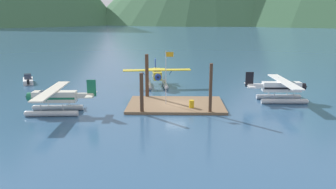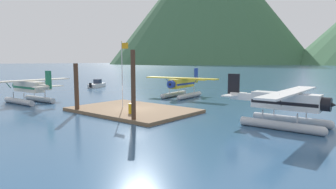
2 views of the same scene
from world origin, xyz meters
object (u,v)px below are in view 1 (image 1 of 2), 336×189
(boat_white_open_west, at_px, (28,80))
(seaplane_white_stbd_fwd, at_px, (282,89))
(flagpole, at_px, (167,71))
(seaplane_yellow_bow_left, at_px, (157,76))
(fuel_drum, at_px, (192,104))
(seaplane_cream_port_aft, at_px, (55,100))

(boat_white_open_west, bearing_deg, seaplane_white_stbd_fwd, -17.07)
(flagpole, relative_size, seaplane_yellow_bow_left, 0.62)
(flagpole, distance_m, seaplane_yellow_bow_left, 12.60)
(seaplane_yellow_bow_left, relative_size, seaplane_white_stbd_fwd, 1.01)
(flagpole, distance_m, fuel_drum, 4.91)
(flagpole, height_order, seaplane_cream_port_aft, flagpole)
(fuel_drum, relative_size, boat_white_open_west, 0.19)
(boat_white_open_west, bearing_deg, seaplane_cream_port_aft, -59.01)
(seaplane_yellow_bow_left, xyz_separation_m, boat_white_open_west, (-21.31, 2.21, -1.09))
(seaplane_white_stbd_fwd, bearing_deg, seaplane_cream_port_aft, -167.34)
(fuel_drum, distance_m, boat_white_open_west, 30.65)
(fuel_drum, bearing_deg, seaplane_yellow_bow_left, 109.12)
(seaplane_yellow_bow_left, distance_m, seaplane_white_stbd_fwd, 18.99)
(seaplane_yellow_bow_left, height_order, boat_white_open_west, seaplane_yellow_bow_left)
(fuel_drum, height_order, seaplane_white_stbd_fwd, seaplane_white_stbd_fwd)
(flagpole, xyz_separation_m, fuel_drum, (2.93, -1.68, -3.56))
(seaplane_cream_port_aft, bearing_deg, boat_white_open_west, 120.99)
(fuel_drum, bearing_deg, seaplane_cream_port_aft, -173.83)
(seaplane_white_stbd_fwd, bearing_deg, seaplane_yellow_bow_left, 150.31)
(flagpole, distance_m, boat_white_open_west, 27.54)
(flagpole, relative_size, boat_white_open_west, 1.41)
(flagpole, bearing_deg, seaplane_white_stbd_fwd, 10.66)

